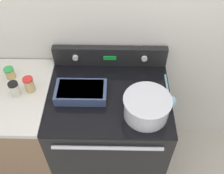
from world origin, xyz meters
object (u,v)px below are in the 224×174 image
at_px(casserole_dish, 81,92).
at_px(spice_jar_red_cap, 29,84).
at_px(ladle, 170,100).
at_px(spice_jar_black_cap, 15,89).
at_px(spice_jar_green_cap, 10,73).
at_px(mixing_bowl, 147,106).

distance_m(casserole_dish, spice_jar_red_cap, 0.34).
distance_m(ladle, spice_jar_red_cap, 0.91).
xyz_separation_m(casserole_dish, spice_jar_black_cap, (-0.42, -0.01, 0.03)).
height_order(spice_jar_red_cap, spice_jar_green_cap, spice_jar_red_cap).
height_order(mixing_bowl, casserole_dish, mixing_bowl).
xyz_separation_m(spice_jar_red_cap, spice_jar_black_cap, (-0.08, -0.04, -0.00)).
bearing_deg(ladle, spice_jar_black_cap, 177.61).
height_order(ladle, spice_jar_black_cap, spice_jar_black_cap).
xyz_separation_m(casserole_dish, ladle, (0.57, -0.05, -0.01)).
relative_size(mixing_bowl, spice_jar_red_cap, 2.69).
bearing_deg(spice_jar_red_cap, mixing_bowl, -13.22).
xyz_separation_m(mixing_bowl, spice_jar_green_cap, (-0.90, 0.29, -0.03)).
distance_m(spice_jar_red_cap, spice_jar_black_cap, 0.09).
xyz_separation_m(mixing_bowl, ladle, (0.16, 0.09, -0.05)).
height_order(casserole_dish, spice_jar_black_cap, spice_jar_black_cap).
height_order(mixing_bowl, spice_jar_black_cap, mixing_bowl).
distance_m(mixing_bowl, spice_jar_black_cap, 0.84).
bearing_deg(ladle, casserole_dish, 174.78).
bearing_deg(ladle, spice_jar_red_cap, 174.73).
bearing_deg(casserole_dish, spice_jar_green_cap, 163.57).
distance_m(mixing_bowl, spice_jar_red_cap, 0.76).
distance_m(mixing_bowl, spice_jar_green_cap, 0.95).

